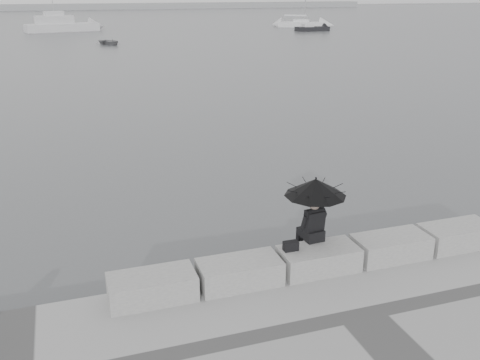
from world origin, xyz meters
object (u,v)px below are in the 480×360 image
object	(u,v)px
seated_person	(315,194)
sailboat_right	(302,24)
small_motorboat	(312,29)
dinghy	(110,42)
motor_cruiser	(62,25)

from	to	relation	value
seated_person	sailboat_right	xyz separation A→B (m)	(32.76, 71.34, -1.49)
sailboat_right	small_motorboat	world-z (taller)	sailboat_right
small_motorboat	dinghy	bearing A→B (deg)	-161.67
dinghy	motor_cruiser	bearing A→B (deg)	72.17
sailboat_right	motor_cruiser	distance (m)	36.33
sailboat_right	dinghy	world-z (taller)	sailboat_right
seated_person	motor_cruiser	world-z (taller)	motor_cruiser
seated_person	motor_cruiser	distance (m)	74.21
seated_person	dinghy	bearing A→B (deg)	84.15
motor_cruiser	small_motorboat	distance (m)	35.88
sailboat_right	small_motorboat	distance (m)	7.98
sailboat_right	dinghy	bearing A→B (deg)	-113.99
motor_cruiser	dinghy	distance (m)	21.66
small_motorboat	dinghy	size ratio (longest dim) A/B	1.50
motor_cruiser	sailboat_right	bearing A→B (deg)	-16.46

